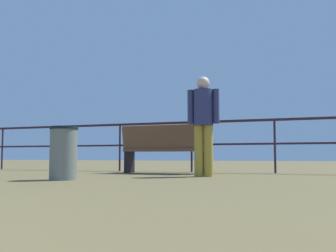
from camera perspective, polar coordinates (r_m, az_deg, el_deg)
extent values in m
cube|color=#2F1A26|center=(8.48, 3.44, 0.52)|extent=(24.31, 0.05, 0.05)
cube|color=#2F1A26|center=(8.45, 3.45, -2.71)|extent=(24.31, 0.04, 0.04)
cylinder|color=#2F1A26|center=(11.18, -22.94, -3.06)|extent=(0.04, 0.04, 1.06)
cylinder|color=#2F1A26|center=(10.06, -15.79, -3.13)|extent=(0.04, 0.04, 1.06)
cylinder|color=#2F1A26|center=(9.12, -7.01, -3.15)|extent=(0.04, 0.04, 1.06)
cylinder|color=#2F1A26|center=(8.45, 3.45, -3.08)|extent=(0.04, 0.04, 1.06)
cylinder|color=#2F1A26|center=(8.09, 15.27, -2.87)|extent=(0.04, 0.04, 1.06)
cube|color=brown|center=(7.78, -0.25, -3.53)|extent=(1.71, 0.45, 0.05)
cube|color=brown|center=(7.60, -0.81, -1.67)|extent=(1.71, 0.14, 0.49)
cube|color=black|center=(7.52, 5.56, -5.22)|extent=(0.04, 0.40, 0.46)
cube|color=black|center=(7.69, 5.89, -2.45)|extent=(0.04, 0.31, 0.04)
cube|color=black|center=(8.11, -5.63, -5.16)|extent=(0.04, 0.40, 0.46)
cube|color=black|center=(8.27, -5.06, -2.60)|extent=(0.04, 0.31, 0.04)
cylinder|color=#A88B30|center=(6.55, 4.50, -3.65)|extent=(0.15, 0.15, 0.84)
cylinder|color=#A88B30|center=(6.52, 5.89, -3.64)|extent=(0.15, 0.15, 0.84)
cylinder|color=navy|center=(6.59, 5.15, 2.68)|extent=(0.32, 0.32, 0.61)
cylinder|color=navy|center=(6.62, 3.32, 2.77)|extent=(0.11, 0.11, 0.57)
cylinder|color=navy|center=(6.56, 7.00, 2.87)|extent=(0.11, 0.11, 0.57)
sphere|color=beige|center=(6.65, 5.13, 6.21)|extent=(0.22, 0.22, 0.22)
cylinder|color=slate|center=(5.78, -14.95, -4.03)|extent=(0.38, 0.38, 0.72)
cylinder|color=black|center=(5.79, -14.88, -0.28)|extent=(0.40, 0.40, 0.04)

